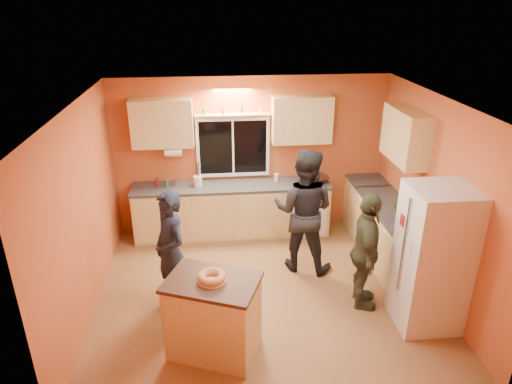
{
  "coord_description": "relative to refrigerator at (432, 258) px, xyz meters",
  "views": [
    {
      "loc": [
        -0.65,
        -5.18,
        3.76
      ],
      "look_at": [
        -0.08,
        0.4,
        1.32
      ],
      "focal_mm": 32.0,
      "sensor_mm": 36.0,
      "label": 1
    }
  ],
  "objects": [
    {
      "name": "ground",
      "position": [
        -1.89,
        0.8,
        -0.9
      ],
      "size": [
        4.5,
        4.5,
        0.0
      ],
      "primitive_type": "plane",
      "color": "brown",
      "rests_on": "ground"
    },
    {
      "name": "room_shell",
      "position": [
        -1.77,
        1.21,
        0.72
      ],
      "size": [
        4.54,
        4.04,
        2.61
      ],
      "color": "#BB6130",
      "rests_on": "ground"
    },
    {
      "name": "potted_plant",
      "position": [
        0.02,
        1.01,
        0.15
      ],
      "size": [
        0.3,
        0.26,
        0.3
      ],
      "primitive_type": "imported",
      "rotation": [
        0.0,
        0.0,
        0.12
      ],
      "color": "gray",
      "rests_on": "right_counter"
    },
    {
      "name": "person_left",
      "position": [
        -3.1,
        0.63,
        -0.09
      ],
      "size": [
        0.63,
        0.7,
        1.61
      ],
      "primitive_type": "imported",
      "rotation": [
        0.0,
        0.0,
        -1.05
      ],
      "color": "black",
      "rests_on": "ground"
    },
    {
      "name": "right_counter",
      "position": [
        0.06,
        1.3,
        -0.45
      ],
      "size": [
        0.62,
        1.84,
        0.9
      ],
      "color": "tan",
      "rests_on": "ground"
    },
    {
      "name": "back_counter",
      "position": [
        -1.88,
        2.5,
        -0.45
      ],
      "size": [
        4.23,
        0.62,
        0.9
      ],
      "color": "tan",
      "rests_on": "ground"
    },
    {
      "name": "utensil_crock",
      "position": [
        -2.79,
        2.5,
        0.09
      ],
      "size": [
        0.14,
        0.14,
        0.17
      ],
      "primitive_type": "cylinder",
      "color": "beige",
      "rests_on": "back_counter"
    },
    {
      "name": "red_box",
      "position": [
        0.11,
        1.17,
        0.04
      ],
      "size": [
        0.19,
        0.16,
        0.07
      ],
      "primitive_type": "cube",
      "rotation": [
        0.0,
        0.0,
        -0.26
      ],
      "color": "maroon",
      "rests_on": "right_counter"
    },
    {
      "name": "island",
      "position": [
        -2.59,
        -0.26,
        -0.42
      ],
      "size": [
        1.16,
        0.99,
        0.95
      ],
      "rotation": [
        0.0,
        0.0,
        -0.38
      ],
      "color": "tan",
      "rests_on": "ground"
    },
    {
      "name": "mixing_bowl",
      "position": [
        -0.79,
        2.52,
        0.04
      ],
      "size": [
        0.4,
        0.4,
        0.08
      ],
      "primitive_type": "imported",
      "rotation": [
        0.0,
        0.0,
        0.19
      ],
      "color": "black",
      "rests_on": "back_counter"
    },
    {
      "name": "person_center",
      "position": [
        -1.27,
        1.38,
        0.02
      ],
      "size": [
        1.1,
        1.0,
        1.85
      ],
      "primitive_type": "imported",
      "rotation": [
        0.0,
        0.0,
        2.74
      ],
      "color": "black",
      "rests_on": "ground"
    },
    {
      "name": "refrigerator",
      "position": [
        0.0,
        0.0,
        0.0
      ],
      "size": [
        0.72,
        0.7,
        1.8
      ],
      "primitive_type": "cube",
      "color": "silver",
      "rests_on": "ground"
    },
    {
      "name": "bundt_pastry",
      "position": [
        -2.59,
        -0.26,
        0.1
      ],
      "size": [
        0.31,
        0.31,
        0.09
      ],
      "primitive_type": "torus",
      "color": "#BC804D",
      "rests_on": "island"
    },
    {
      "name": "person_right",
      "position": [
        -0.67,
        0.4,
        -0.11
      ],
      "size": [
        0.57,
        0.98,
        1.58
      ],
      "primitive_type": "imported",
      "rotation": [
        0.0,
        0.0,
        1.36
      ],
      "color": "#323823",
      "rests_on": "ground"
    }
  ]
}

